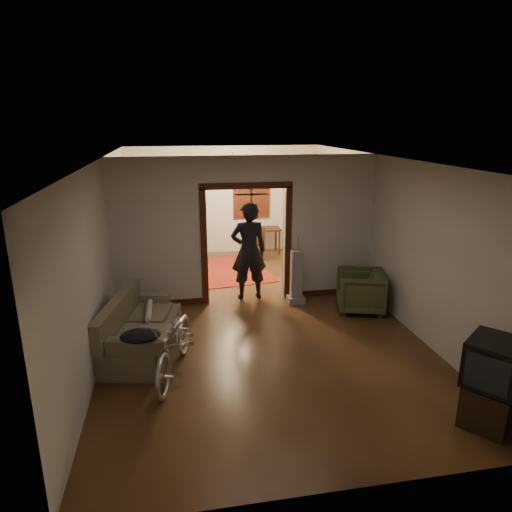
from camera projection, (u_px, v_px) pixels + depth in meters
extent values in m
cube|color=#3D2313|center=(253.00, 314.00, 8.35)|extent=(5.00, 8.50, 0.01)
cube|color=white|center=(253.00, 159.00, 7.56)|extent=(5.00, 8.50, 0.01)
cube|color=beige|center=(225.00, 200.00, 11.96)|extent=(5.00, 0.02, 2.80)
cube|color=beige|center=(104.00, 247.00, 7.52)|extent=(0.02, 8.50, 2.80)
cube|color=beige|center=(387.00, 234.00, 8.39)|extent=(0.02, 8.50, 2.80)
cube|color=beige|center=(246.00, 231.00, 8.66)|extent=(5.00, 0.14, 2.80)
cube|color=#3D180D|center=(246.00, 246.00, 8.75)|extent=(1.74, 0.20, 2.32)
cube|color=black|center=(251.00, 194.00, 12.00)|extent=(0.98, 0.06, 1.28)
sphere|color=#FFE0A5|center=(233.00, 171.00, 10.04)|extent=(0.24, 0.24, 0.24)
cube|color=silver|center=(300.00, 237.00, 8.81)|extent=(0.08, 0.01, 0.12)
cube|color=brown|center=(142.00, 324.00, 6.93)|extent=(1.22, 2.01, 0.86)
cylinder|color=beige|center=(149.00, 310.00, 7.20)|extent=(0.09, 0.74, 0.09)
ellipsoid|color=black|center=(140.00, 336.00, 6.00)|extent=(0.53, 0.40, 0.15)
imported|color=silver|center=(175.00, 343.00, 6.27)|extent=(1.04, 1.88, 0.93)
imported|color=#484929|center=(360.00, 291.00, 8.42)|extent=(1.04, 1.02, 0.77)
cube|color=black|center=(488.00, 405.00, 5.25)|extent=(0.75, 0.74, 0.50)
cube|color=black|center=(495.00, 363.00, 5.10)|extent=(0.83, 0.82, 0.53)
cube|color=gray|center=(296.00, 277.00, 8.74)|extent=(0.34, 0.28, 1.05)
imported|color=black|center=(249.00, 251.00, 8.88)|extent=(0.72, 0.49, 1.93)
cube|color=maroon|center=(231.00, 271.00, 10.76)|extent=(1.90, 2.33, 0.02)
cube|color=#2F3821|center=(174.00, 222.00, 11.52)|extent=(1.07, 0.81, 1.90)
sphere|color=#1E5972|center=(172.00, 183.00, 11.24)|extent=(0.29, 0.29, 0.29)
cube|color=#311B10|center=(262.00, 241.00, 12.07)|extent=(1.01, 0.69, 0.69)
cube|color=#311B10|center=(255.00, 243.00, 11.47)|extent=(0.50, 0.50, 0.89)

